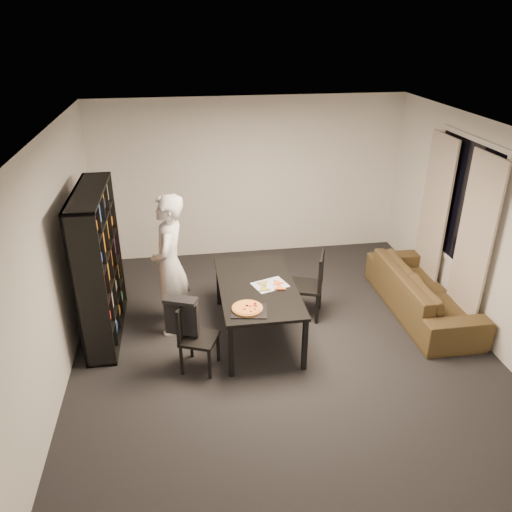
{
  "coord_description": "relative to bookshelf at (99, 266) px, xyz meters",
  "views": [
    {
      "loc": [
        -1.09,
        -5.02,
        3.68
      ],
      "look_at": [
        -0.26,
        0.37,
        1.05
      ],
      "focal_mm": 35.0,
      "sensor_mm": 36.0,
      "label": 1
    }
  ],
  "objects": [
    {
      "name": "room",
      "position": [
        2.16,
        -0.6,
        0.35
      ],
      "size": [
        5.01,
        5.51,
        2.61
      ],
      "color": "black",
      "rests_on": "ground"
    },
    {
      "name": "window_pane",
      "position": [
        4.64,
        -0.0,
        0.55
      ],
      "size": [
        0.02,
        1.4,
        1.6
      ],
      "primitive_type": "cube",
      "color": "black",
      "rests_on": "room"
    },
    {
      "name": "window_frame",
      "position": [
        4.64,
        -0.0,
        0.55
      ],
      "size": [
        0.03,
        1.52,
        1.72
      ],
      "primitive_type": "cube",
      "color": "white",
      "rests_on": "room"
    },
    {
      "name": "curtain_left",
      "position": [
        4.56,
        -0.52,
        0.2
      ],
      "size": [
        0.03,
        0.7,
        2.25
      ],
      "primitive_type": "cube",
      "color": "#B8AC9D",
      "rests_on": "room"
    },
    {
      "name": "curtain_right",
      "position": [
        4.56,
        0.52,
        0.2
      ],
      "size": [
        0.03,
        0.7,
        2.25
      ],
      "primitive_type": "cube",
      "color": "#B8AC9D",
      "rests_on": "room"
    },
    {
      "name": "bookshelf",
      "position": [
        0.0,
        0.0,
        0.0
      ],
      "size": [
        0.35,
        1.5,
        1.9
      ],
      "primitive_type": "cube",
      "color": "black",
      "rests_on": "room"
    },
    {
      "name": "dining_table",
      "position": [
        1.89,
        -0.33,
        -0.31
      ],
      "size": [
        0.93,
        1.68,
        0.7
      ],
      "color": "black",
      "rests_on": "room"
    },
    {
      "name": "chair_left",
      "position": [
        1.06,
        -0.89,
        -0.48
      ],
      "size": [
        0.5,
        0.5,
        0.83
      ],
      "rotation": [
        0.0,
        0.0,
        1.19
      ],
      "color": "black",
      "rests_on": "room"
    },
    {
      "name": "chair_right",
      "position": [
        2.68,
        -0.02,
        -0.43
      ],
      "size": [
        0.55,
        0.55,
        0.92
      ],
      "rotation": [
        0.0,
        0.0,
        -1.92
      ],
      "color": "black",
      "rests_on": "room"
    },
    {
      "name": "draped_jacket",
      "position": [
        0.96,
        -0.84,
        -0.27
      ],
      "size": [
        0.4,
        0.29,
        0.46
      ],
      "rotation": [
        0.0,
        0.0,
        1.19
      ],
      "color": "black",
      "rests_on": "chair_left"
    },
    {
      "name": "person",
      "position": [
        0.85,
        -0.05,
        -0.04
      ],
      "size": [
        0.53,
        0.72,
        1.82
      ],
      "primitive_type": "imported",
      "rotation": [
        0.0,
        0.0,
        -1.71
      ],
      "color": "silver",
      "rests_on": "room"
    },
    {
      "name": "baking_tray",
      "position": [
        1.71,
        -0.91,
        -0.24
      ],
      "size": [
        0.45,
        0.38,
        0.01
      ],
      "primitive_type": "cube",
      "rotation": [
        0.0,
        0.0,
        -0.17
      ],
      "color": "black",
      "rests_on": "dining_table"
    },
    {
      "name": "pepperoni_pizza",
      "position": [
        1.69,
        -0.88,
        -0.22
      ],
      "size": [
        0.35,
        0.35,
        0.03
      ],
      "rotation": [
        0.0,
        0.0,
        -0.28
      ],
      "color": "#A96931",
      "rests_on": "dining_table"
    },
    {
      "name": "kitchen_towel",
      "position": [
        2.05,
        -0.36,
        -0.25
      ],
      "size": [
        0.48,
        0.41,
        0.01
      ],
      "primitive_type": "cube",
      "rotation": [
        0.0,
        0.0,
        0.33
      ],
      "color": "white",
      "rests_on": "dining_table"
    },
    {
      "name": "pizza_slices",
      "position": [
        2.05,
        -0.39,
        -0.24
      ],
      "size": [
        0.39,
        0.33,
        0.01
      ],
      "primitive_type": null,
      "rotation": [
        0.0,
        0.0,
        -0.07
      ],
      "color": "#C4823D",
      "rests_on": "dining_table"
    },
    {
      "name": "sofa",
      "position": [
        4.2,
        -0.14,
        -0.64
      ],
      "size": [
        0.83,
        2.11,
        0.62
      ],
      "primitive_type": "imported",
      "rotation": [
        0.0,
        0.0,
        1.57
      ],
      "color": "#41301A",
      "rests_on": "room"
    }
  ]
}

